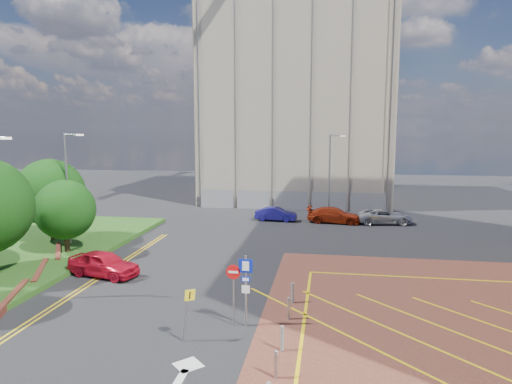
% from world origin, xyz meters
% --- Properties ---
extents(ground, '(140.00, 140.00, 0.00)m').
position_xyz_m(ground, '(0.00, 0.00, 0.00)').
color(ground, black).
rests_on(ground, ground).
extents(retaining_wall, '(6.06, 20.33, 0.40)m').
position_xyz_m(retaining_wall, '(-11.80, 2.00, 0.20)').
color(retaining_wall, brown).
rests_on(retaining_wall, ground).
extents(tree_c, '(4.00, 4.00, 4.90)m').
position_xyz_m(tree_c, '(-13.50, 10.00, 3.19)').
color(tree_c, '#3D2B1C').
rests_on(tree_c, grass_bed).
extents(tree_d, '(5.00, 5.00, 6.08)m').
position_xyz_m(tree_d, '(-16.50, 13.00, 3.87)').
color(tree_d, '#3D2B1C').
rests_on(tree_d, grass_bed).
extents(lamp_left_far, '(1.53, 0.16, 8.00)m').
position_xyz_m(lamp_left_far, '(-14.42, 12.00, 4.66)').
color(lamp_left_far, '#9EA0A8').
rests_on(lamp_left_far, grass_bed).
extents(lamp_back, '(1.53, 0.16, 8.00)m').
position_xyz_m(lamp_back, '(4.08, 28.00, 4.36)').
color(lamp_back, '#9EA0A8').
rests_on(lamp_back, ground).
extents(sign_cluster, '(1.17, 0.12, 3.20)m').
position_xyz_m(sign_cluster, '(0.30, 0.98, 1.95)').
color(sign_cluster, '#9EA0A8').
rests_on(sign_cluster, ground).
extents(warning_sign, '(0.57, 0.38, 2.25)m').
position_xyz_m(warning_sign, '(-1.58, -0.83, 1.43)').
color(warning_sign, '#9EA0A8').
rests_on(warning_sign, ground).
extents(bollard_row, '(0.14, 11.14, 0.90)m').
position_xyz_m(bollard_row, '(2.30, -1.67, 0.47)').
color(bollard_row, '#9EA0A8').
rests_on(bollard_row, forecourt).
extents(construction_building, '(21.20, 19.20, 22.00)m').
position_xyz_m(construction_building, '(0.00, 40.00, 11.00)').
color(construction_building, '#A79C89').
rests_on(construction_building, ground).
extents(construction_fence, '(21.60, 0.06, 2.00)m').
position_xyz_m(construction_fence, '(1.00, 30.00, 1.00)').
color(construction_fence, gray).
rests_on(construction_fence, ground).
extents(car_red_left, '(4.65, 2.73, 1.48)m').
position_xyz_m(car_red_left, '(-9.00, 6.44, 0.74)').
color(car_red_left, red).
rests_on(car_red_left, ground).
extents(car_blue_back, '(3.94, 1.63, 1.27)m').
position_xyz_m(car_blue_back, '(-0.87, 24.06, 0.63)').
color(car_blue_back, navy).
rests_on(car_blue_back, ground).
extents(car_red_back, '(5.07, 2.49, 1.42)m').
position_xyz_m(car_red_back, '(4.50, 24.00, 0.71)').
color(car_red_back, '#9A250D').
rests_on(car_red_back, ground).
extents(car_silver_back, '(5.14, 2.88, 1.36)m').
position_xyz_m(car_silver_back, '(9.00, 24.28, 0.68)').
color(car_silver_back, '#A6A7AD').
rests_on(car_silver_back, ground).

